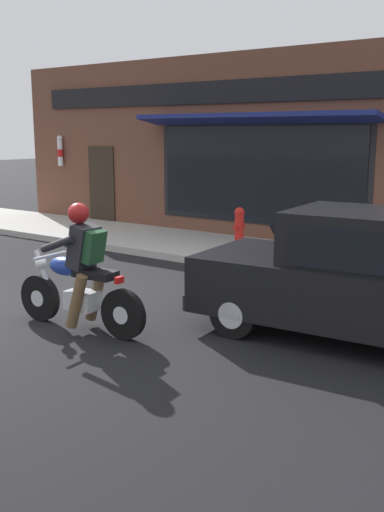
{
  "coord_description": "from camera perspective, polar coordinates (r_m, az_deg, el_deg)",
  "views": [
    {
      "loc": [
        -5.43,
        -6.58,
        2.46
      ],
      "look_at": [
        0.49,
        -2.29,
        0.95
      ],
      "focal_mm": 42.0,
      "sensor_mm": 36.0,
      "label": 1
    }
  ],
  "objects": [
    {
      "name": "motorcycle_with_rider",
      "position": [
        7.63,
        -10.62,
        -2.04
      ],
      "size": [
        0.58,
        2.02,
        1.62
      ],
      "color": "black",
      "rests_on": "ground"
    },
    {
      "name": "storefront_building",
      "position": [
        14.31,
        1.69,
        10.27
      ],
      "size": [
        1.25,
        11.87,
        4.2
      ],
      "color": "brown",
      "rests_on": "ground"
    },
    {
      "name": "ground_plane",
      "position": [
        8.88,
        -14.02,
        -4.77
      ],
      "size": [
        80.0,
        80.0,
        0.0
      ],
      "primitive_type": "plane",
      "color": "black"
    },
    {
      "name": "car_hatchback",
      "position": [
        7.4,
        15.43,
        -1.99
      ],
      "size": [
        1.91,
        3.89,
        1.57
      ],
      "color": "black",
      "rests_on": "ground"
    },
    {
      "name": "fire_hydrant",
      "position": [
        11.88,
        4.52,
        2.5
      ],
      "size": [
        0.36,
        0.24,
        0.88
      ],
      "color": "red",
      "rests_on": "sidewalk_curb"
    },
    {
      "name": "sidewalk_curb",
      "position": [
        14.26,
        -6.92,
        1.95
      ],
      "size": [
        2.6,
        22.0,
        0.14
      ],
      "primitive_type": "cube",
      "color": "#ADAAA3",
      "rests_on": "ground"
    }
  ]
}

